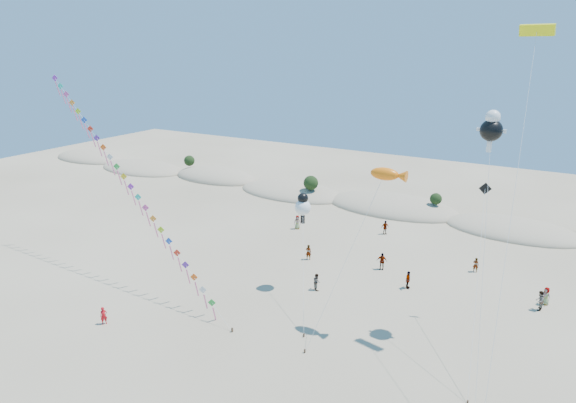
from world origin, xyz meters
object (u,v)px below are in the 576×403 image
Objects in this scene: fish_kite at (388,175)px; flyer_foreground at (104,316)px; kite_train at (125,178)px; parafoil_kite at (536,40)px.

flyer_foreground is (-19.80, -10.85, -12.06)m from fish_kite.
kite_train reaches higher than fish_kite.
parafoil_kite is 15.22× the size of flyer_foreground.
parafoil_kite is (32.79, 6.06, 12.25)m from kite_train.
parafoil_kite is 37.96m from flyer_foreground.
fish_kite is (24.52, 3.12, 2.80)m from kite_train.
kite_train is 12.95m from flyer_foreground.
kite_train is 2.07× the size of fish_kite.
fish_kite is 12.90m from parafoil_kite.
fish_kite is at bearing 7.25° from kite_train.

